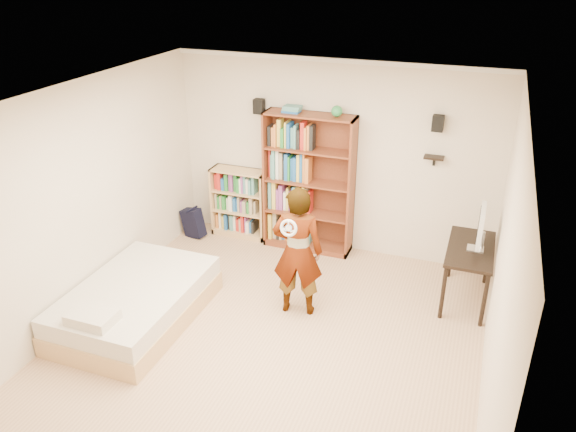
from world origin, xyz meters
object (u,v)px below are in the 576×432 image
at_px(low_bookshelf, 240,203).
at_px(person, 298,252).
at_px(tall_bookshelf, 309,184).
at_px(computer_desk, 467,274).
at_px(daybed, 136,299).

bearing_deg(low_bookshelf, person, -47.19).
bearing_deg(tall_bookshelf, person, -76.16).
xyz_separation_m(computer_desk, person, (-1.87, -0.93, 0.44)).
bearing_deg(person, daybed, 14.73).
xyz_separation_m(tall_bookshelf, low_bookshelf, (-1.08, 0.03, -0.47)).
bearing_deg(daybed, person, 25.96).
distance_m(low_bookshelf, person, 2.18).
bearing_deg(low_bookshelf, tall_bookshelf, -1.36).
height_order(tall_bookshelf, daybed, tall_bookshelf).
distance_m(tall_bookshelf, low_bookshelf, 1.18).
bearing_deg(computer_desk, daybed, -153.76).
bearing_deg(tall_bookshelf, low_bookshelf, 178.64).
height_order(low_bookshelf, daybed, low_bookshelf).
xyz_separation_m(daybed, person, (1.70, 0.83, 0.52)).
distance_m(low_bookshelf, daybed, 2.43).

